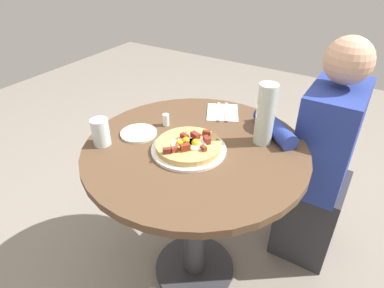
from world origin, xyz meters
The scene contains 12 objects.
ground_plane centered at (0.00, 0.00, 0.00)m, with size 6.00×6.00×0.00m, color gray.
dining_table centered at (0.00, 0.00, 0.57)m, with size 0.88×0.88×0.75m.
person_seated centered at (0.45, -0.42, 0.51)m, with size 0.51×0.45×1.14m.
pizza_plate centered at (-0.04, 0.01, 0.76)m, with size 0.29×0.29×0.01m, color white.
breakfast_pizza centered at (-0.04, 0.01, 0.78)m, with size 0.25×0.25×0.05m.
bread_plate centered at (-0.05, 0.25, 0.76)m, with size 0.15×0.15×0.01m, color silver.
napkin centered at (0.31, 0.04, 0.76)m, with size 0.17×0.14×0.00m, color white.
fork centered at (0.32, 0.02, 0.76)m, with size 0.18×0.01×0.01m, color silver.
knife centered at (0.30, 0.05, 0.76)m, with size 0.18×0.01×0.01m, color silver.
water_glass centered at (-0.18, 0.32, 0.81)m, with size 0.07×0.07×0.11m, color silver.
water_bottle centered at (0.17, -0.21, 0.88)m, with size 0.07×0.07×0.25m, color silver.
salt_shaker centered at (0.08, 0.19, 0.78)m, with size 0.03×0.03×0.05m, color white.
Camera 1 is at (-0.93, -0.55, 1.46)m, focal length 30.91 mm.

